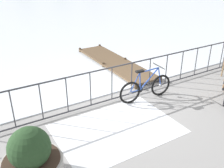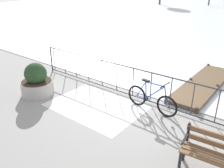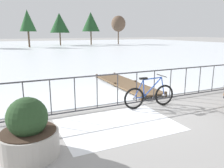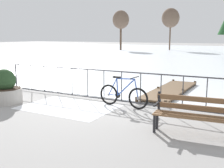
% 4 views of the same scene
% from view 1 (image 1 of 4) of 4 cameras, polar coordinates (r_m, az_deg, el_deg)
% --- Properties ---
extents(ground_plane, '(160.00, 160.00, 0.00)m').
position_cam_1_polar(ground_plane, '(7.49, 2.16, -3.26)').
color(ground_plane, gray).
extents(snow_patch, '(2.87, 2.02, 0.01)m').
position_cam_1_polar(snow_patch, '(6.21, 1.14, -9.91)').
color(snow_patch, white).
rests_on(snow_patch, ground).
extents(railing_fence, '(9.06, 0.06, 1.07)m').
position_cam_1_polar(railing_fence, '(7.23, 2.23, 0.62)').
color(railing_fence, '#38383D').
rests_on(railing_fence, ground).
extents(bicycle_near_railing, '(1.71, 0.52, 0.97)m').
position_cam_1_polar(bicycle_near_railing, '(7.35, 7.53, -0.82)').
color(bicycle_near_railing, black).
rests_on(bicycle_near_railing, ground).
extents(planter_with_shrub, '(1.09, 1.09, 1.13)m').
position_cam_1_polar(planter_with_shrub, '(4.87, -17.49, -16.16)').
color(planter_with_shrub, '#ADA8A0').
rests_on(planter_with_shrub, ground).
extents(wooden_dock, '(1.10, 4.31, 0.20)m').
position_cam_1_polar(wooden_dock, '(9.89, 0.56, 4.91)').
color(wooden_dock, brown).
rests_on(wooden_dock, ground).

